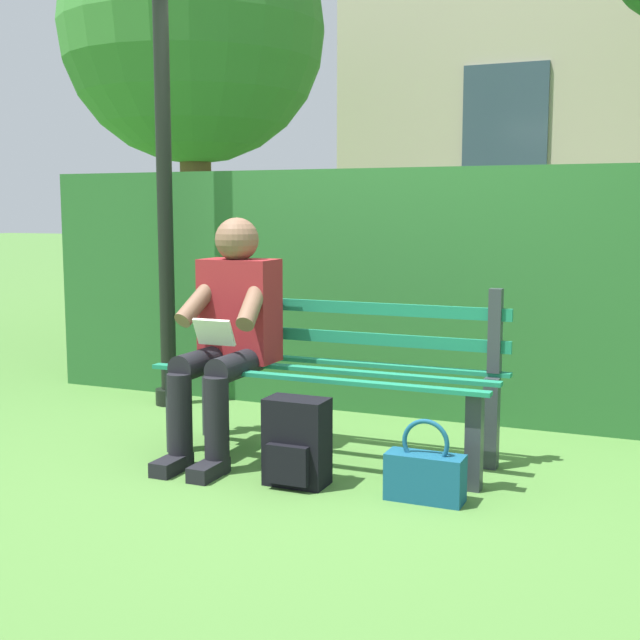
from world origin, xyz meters
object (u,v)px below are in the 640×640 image
(person_seated, at_px, (228,330))
(handbag, at_px, (425,474))
(park_bench, at_px, (333,373))
(tree_far, at_px, (187,39))
(backpack, at_px, (297,443))
(lamp_post, at_px, (161,29))

(person_seated, xyz_separation_m, handbag, (-1.10, 0.29, -0.52))
(park_bench, height_order, tree_far, tree_far)
(backpack, xyz_separation_m, handbag, (-0.59, -0.02, -0.08))
(person_seated, height_order, tree_far, tree_far)
(park_bench, bearing_deg, lamp_post, -24.70)
(park_bench, distance_m, lamp_post, 2.41)
(person_seated, height_order, lamp_post, lamp_post)
(park_bench, xyz_separation_m, person_seated, (0.50, 0.17, 0.21))
(lamp_post, bearing_deg, backpack, 141.46)
(lamp_post, bearing_deg, tree_far, -61.20)
(lamp_post, bearing_deg, person_seated, 137.67)
(backpack, xyz_separation_m, tree_far, (2.82, -3.69, 2.61))
(park_bench, height_order, handbag, park_bench)
(handbag, height_order, lamp_post, lamp_post)
(backpack, bearing_deg, lamp_post, -38.54)
(park_bench, distance_m, person_seated, 0.56)
(park_bench, xyz_separation_m, tree_far, (2.80, -3.21, 2.38))
(tree_far, bearing_deg, handbag, 132.84)
(person_seated, distance_m, lamp_post, 2.05)
(handbag, height_order, tree_far, tree_far)
(person_seated, bearing_deg, tree_far, -55.77)
(handbag, bearing_deg, tree_far, -47.16)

